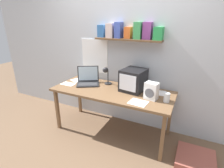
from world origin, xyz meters
TOP-DOWN VIEW (x-y plane):
  - ground_plane at (0.00, 0.00)m, footprint 12.00×12.00m
  - back_wall at (0.00, 0.43)m, footprint 5.60×0.24m
  - corner_desk at (0.00, 0.00)m, footprint 1.81×0.74m
  - crt_monitor at (0.28, 0.14)m, footprint 0.37×0.40m
  - laptop at (-0.49, 0.10)m, footprint 0.46×0.44m
  - desk_lamp at (-0.19, 0.18)m, footprint 0.12×0.15m
  - juice_glass at (0.80, -0.05)m, footprint 0.08×0.08m
  - space_heater at (0.60, -0.04)m, footprint 0.19×0.15m
  - open_notebook at (0.48, -0.22)m, footprint 0.25×0.21m
  - printed_handout at (-0.76, -0.08)m, footprint 0.23×0.15m
  - loose_paper_near_monitor at (0.61, 0.20)m, footprint 0.31×0.22m
  - loose_paper_near_laptop at (-0.74, 0.15)m, footprint 0.26×0.27m
  - floor_cushion at (1.26, -0.13)m, footprint 0.47×0.47m

SIDE VIEW (x-z plane):
  - ground_plane at x=0.00m, z-range 0.00..0.00m
  - floor_cushion at x=1.26m, z-range 0.00..0.08m
  - corner_desk at x=0.00m, z-range 0.31..1.03m
  - open_notebook at x=0.48m, z-range 0.73..0.73m
  - printed_handout at x=-0.76m, z-range 0.73..0.73m
  - loose_paper_near_monitor at x=0.61m, z-range 0.73..0.73m
  - loose_paper_near_laptop at x=-0.74m, z-range 0.73..0.73m
  - juice_glass at x=0.80m, z-range 0.72..0.84m
  - laptop at x=-0.49m, z-range 0.66..0.93m
  - space_heater at x=0.60m, z-range 0.73..0.96m
  - crt_monitor at x=0.28m, z-range 0.73..1.05m
  - desk_lamp at x=-0.19m, z-range 0.77..1.06m
  - back_wall at x=0.00m, z-range 0.01..2.61m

